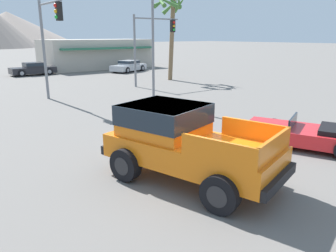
{
  "coord_description": "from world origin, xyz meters",
  "views": [
    {
      "loc": [
        -5.58,
        -6.4,
        3.7
      ],
      "look_at": [
        -0.19,
        0.51,
        1.27
      ],
      "focal_mm": 35.0,
      "sensor_mm": 36.0,
      "label": 1
    }
  ],
  "objects_px": {
    "orange_pickup_truck": "(181,138)",
    "traffic_light_main": "(49,32)",
    "parked_car_dark": "(33,69)",
    "red_convertible_car": "(306,135)",
    "parked_car_silver": "(129,66)",
    "street_lamp_post": "(153,16)",
    "palm_tree_leaning": "(171,16)",
    "traffic_light_crosswalk": "(153,36)"
  },
  "relations": [
    {
      "from": "red_convertible_car",
      "to": "traffic_light_main",
      "type": "bearing_deg",
      "value": 84.48
    },
    {
      "from": "traffic_light_main",
      "to": "parked_car_silver",
      "type": "bearing_deg",
      "value": 133.9
    },
    {
      "from": "parked_car_silver",
      "to": "palm_tree_leaning",
      "type": "distance_m",
      "value": 9.21
    },
    {
      "from": "orange_pickup_truck",
      "to": "parked_car_silver",
      "type": "distance_m",
      "value": 27.13
    },
    {
      "from": "parked_car_dark",
      "to": "parked_car_silver",
      "type": "height_order",
      "value": "parked_car_dark"
    },
    {
      "from": "red_convertible_car",
      "to": "parked_car_dark",
      "type": "relative_size",
      "value": 1.07
    },
    {
      "from": "orange_pickup_truck",
      "to": "parked_car_dark",
      "type": "xyz_separation_m",
      "value": [
        4.06,
        26.91,
        -0.49
      ]
    },
    {
      "from": "traffic_light_crosswalk",
      "to": "palm_tree_leaning",
      "type": "relative_size",
      "value": 0.74
    },
    {
      "from": "orange_pickup_truck",
      "to": "red_convertible_car",
      "type": "distance_m",
      "value": 5.13
    },
    {
      "from": "palm_tree_leaning",
      "to": "street_lamp_post",
      "type": "bearing_deg",
      "value": -133.87
    },
    {
      "from": "street_lamp_post",
      "to": "traffic_light_main",
      "type": "bearing_deg",
      "value": 139.18
    },
    {
      "from": "parked_car_silver",
      "to": "street_lamp_post",
      "type": "xyz_separation_m",
      "value": [
        -7.6,
        -15.15,
        4.1
      ]
    },
    {
      "from": "parked_car_dark",
      "to": "traffic_light_main",
      "type": "xyz_separation_m",
      "value": [
        -3.03,
        -14.5,
        3.3
      ]
    },
    {
      "from": "red_convertible_car",
      "to": "traffic_light_main",
      "type": "distance_m",
      "value": 14.13
    },
    {
      "from": "traffic_light_main",
      "to": "traffic_light_crosswalk",
      "type": "relative_size",
      "value": 1.09
    },
    {
      "from": "traffic_light_crosswalk",
      "to": "street_lamp_post",
      "type": "distance_m",
      "value": 7.11
    },
    {
      "from": "street_lamp_post",
      "to": "palm_tree_leaning",
      "type": "height_order",
      "value": "street_lamp_post"
    },
    {
      "from": "red_convertible_car",
      "to": "street_lamp_post",
      "type": "xyz_separation_m",
      "value": [
        0.28,
        9.38,
        4.3
      ]
    },
    {
      "from": "orange_pickup_truck",
      "to": "traffic_light_main",
      "type": "distance_m",
      "value": 12.76
    },
    {
      "from": "palm_tree_leaning",
      "to": "parked_car_dark",
      "type": "bearing_deg",
      "value": 126.74
    },
    {
      "from": "orange_pickup_truck",
      "to": "palm_tree_leaning",
      "type": "xyz_separation_m",
      "value": [
        12.26,
        15.92,
        4.13
      ]
    },
    {
      "from": "traffic_light_main",
      "to": "palm_tree_leaning",
      "type": "bearing_deg",
      "value": 107.36
    },
    {
      "from": "parked_car_dark",
      "to": "palm_tree_leaning",
      "type": "bearing_deg",
      "value": -143.51
    },
    {
      "from": "orange_pickup_truck",
      "to": "palm_tree_leaning",
      "type": "distance_m",
      "value": 20.51
    },
    {
      "from": "parked_car_silver",
      "to": "orange_pickup_truck",
      "type": "bearing_deg",
      "value": 130.0
    },
    {
      "from": "parked_car_dark",
      "to": "traffic_light_crosswalk",
      "type": "distance_m",
      "value": 13.92
    },
    {
      "from": "traffic_light_crosswalk",
      "to": "orange_pickup_truck",
      "type": "bearing_deg",
      "value": -123.1
    },
    {
      "from": "parked_car_silver",
      "to": "palm_tree_leaning",
      "type": "relative_size",
      "value": 0.66
    },
    {
      "from": "red_convertible_car",
      "to": "traffic_light_crosswalk",
      "type": "xyz_separation_m",
      "value": [
        4.36,
        15.1,
        3.23
      ]
    },
    {
      "from": "red_convertible_car",
      "to": "parked_car_silver",
      "type": "distance_m",
      "value": 25.76
    },
    {
      "from": "red_convertible_car",
      "to": "traffic_light_main",
      "type": "height_order",
      "value": "traffic_light_main"
    },
    {
      "from": "orange_pickup_truck",
      "to": "street_lamp_post",
      "type": "relative_size",
      "value": 0.65
    },
    {
      "from": "orange_pickup_truck",
      "to": "street_lamp_post",
      "type": "distance_m",
      "value": 10.82
    },
    {
      "from": "street_lamp_post",
      "to": "red_convertible_car",
      "type": "bearing_deg",
      "value": -91.71
    },
    {
      "from": "traffic_light_main",
      "to": "street_lamp_post",
      "type": "height_order",
      "value": "street_lamp_post"
    },
    {
      "from": "red_convertible_car",
      "to": "parked_car_silver",
      "type": "height_order",
      "value": "parked_car_silver"
    },
    {
      "from": "traffic_light_main",
      "to": "parked_car_dark",
      "type": "bearing_deg",
      "value": 168.21
    },
    {
      "from": "orange_pickup_truck",
      "to": "parked_car_silver",
      "type": "height_order",
      "value": "orange_pickup_truck"
    },
    {
      "from": "parked_car_silver",
      "to": "traffic_light_crosswalk",
      "type": "height_order",
      "value": "traffic_light_crosswalk"
    },
    {
      "from": "parked_car_silver",
      "to": "traffic_light_main",
      "type": "xyz_separation_m",
      "value": [
        -11.89,
        -11.44,
        3.31
      ]
    },
    {
      "from": "traffic_light_main",
      "to": "palm_tree_leaning",
      "type": "relative_size",
      "value": 0.81
    },
    {
      "from": "traffic_light_crosswalk",
      "to": "parked_car_dark",
      "type": "bearing_deg",
      "value": 113.19
    }
  ]
}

